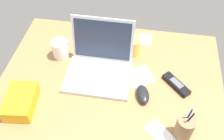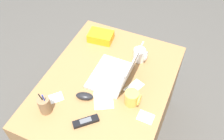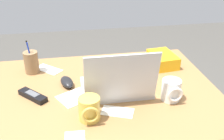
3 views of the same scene
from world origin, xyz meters
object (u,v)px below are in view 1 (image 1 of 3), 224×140
Objects in this scene: coffee_mug_white at (60,48)px; pen_holder at (184,128)px; snack_bag at (21,102)px; computer_mouse at (143,94)px; cordless_phone at (176,84)px; laptop at (99,65)px; coffee_mug_tall at (132,45)px.

pen_holder reaches higher than coffee_mug_white.
coffee_mug_white is 0.36m from snack_bag.
computer_mouse is 0.61× the size of pen_holder.
computer_mouse is 0.78× the size of cordless_phone.
computer_mouse is 0.25m from pen_holder.
laptop is 2.90× the size of computer_mouse.
computer_mouse is 0.60× the size of snack_bag.
pen_holder is (0.27, -0.47, 0.01)m from coffee_mug_tall.
pen_holder is (0.18, -0.17, 0.04)m from computer_mouse.
cordless_phone is (0.16, 0.09, -0.01)m from computer_mouse.
laptop is 0.23m from coffee_mug_tall.
snack_bag reaches higher than cordless_phone.
coffee_mug_tall is at bearing 12.33° from coffee_mug_white.
laptop is 2.26× the size of cordless_phone.
snack_bag reaches higher than computer_mouse.
coffee_mug_white is at bearing 149.22° from pen_holder.
laptop is at bearing 144.42° from pen_holder.
computer_mouse is at bearing -27.77° from laptop.
coffee_mug_white is (-0.23, 0.09, -0.00)m from laptop.
coffee_mug_white is 0.98× the size of coffee_mug_tall.
coffee_mug_tall is 0.54m from pen_holder.
cordless_phone is (0.24, -0.20, -0.04)m from coffee_mug_tall.
coffee_mug_tall reaches higher than coffee_mug_white.
snack_bag is (-0.32, -0.26, -0.02)m from laptop.
pen_holder is (0.02, -0.26, 0.05)m from cordless_phone.
laptop reaches higher than snack_bag.
snack_bag is (-0.46, -0.43, -0.02)m from coffee_mug_tall.
coffee_mug_tall is at bearing 43.30° from snack_bag.
coffee_mug_tall is (-0.09, 0.29, 0.03)m from computer_mouse.
laptop is 3.27× the size of coffee_mug_tall.
computer_mouse reaches higher than cordless_phone.
computer_mouse is at bearing -24.43° from coffee_mug_white.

